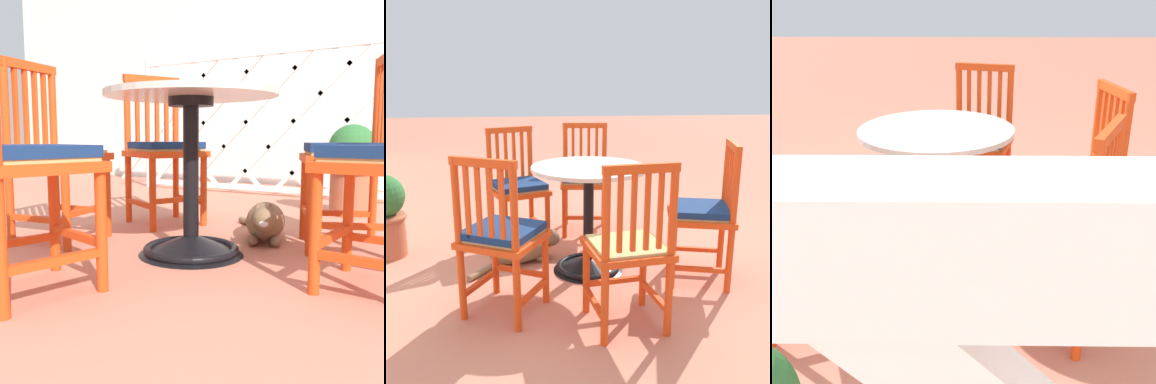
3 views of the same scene
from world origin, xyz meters
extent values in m
plane|color=#C6755B|center=(0.00, 0.00, 0.00)|extent=(24.00, 24.00, 0.00)
cube|color=white|center=(0.00, 3.39, 1.40)|extent=(10.00, 0.20, 2.80)
cylinder|color=white|center=(-1.84, 2.35, 0.67)|extent=(0.06, 0.06, 1.35)
cube|color=white|center=(-0.47, 2.35, 0.06)|extent=(2.74, 0.04, 0.05)
cube|color=white|center=(-0.47, 2.35, 1.29)|extent=(2.74, 0.04, 0.05)
cube|color=white|center=(-1.61, 2.35, 0.67)|extent=(1.22, 0.02, 1.22)
cube|color=white|center=(-1.15, 2.35, 0.67)|extent=(1.22, 0.02, 1.22)
cube|color=white|center=(-0.70, 2.35, 0.67)|extent=(1.22, 0.02, 1.22)
cube|color=white|center=(-0.24, 2.35, 0.67)|extent=(1.22, 0.02, 1.22)
cube|color=white|center=(0.22, 2.35, 0.67)|extent=(1.22, 0.02, 1.22)
cube|color=white|center=(-1.61, 2.35, 0.67)|extent=(1.22, 0.02, 1.22)
cube|color=white|center=(-1.15, 2.35, 0.67)|extent=(1.22, 0.02, 1.22)
cube|color=white|center=(-0.70, 2.35, 0.67)|extent=(1.22, 0.02, 1.22)
cube|color=white|center=(-0.24, 2.35, 0.67)|extent=(1.22, 0.02, 1.22)
cube|color=white|center=(0.22, 2.35, 0.67)|extent=(1.22, 0.02, 1.22)
cone|color=black|center=(0.02, 0.20, 0.05)|extent=(0.48, 0.48, 0.10)
torus|color=black|center=(0.02, 0.20, 0.03)|extent=(0.44, 0.44, 0.04)
cylinder|color=black|center=(0.02, 0.20, 0.37)|extent=(0.07, 0.07, 0.66)
cylinder|color=black|center=(0.02, 0.20, 0.68)|extent=(0.20, 0.20, 0.04)
cylinder|color=beige|center=(0.02, 0.20, 0.72)|extent=(0.76, 0.76, 0.02)
cylinder|color=#D64214|center=(-0.55, 0.28, 0.23)|extent=(0.04, 0.04, 0.45)
cylinder|color=#D64214|center=(-0.50, -0.05, 0.23)|extent=(0.04, 0.04, 0.45)
cylinder|color=#D64214|center=(-0.89, 0.23, 0.46)|extent=(0.04, 0.04, 0.91)
cylinder|color=#D64214|center=(-0.84, -0.11, 0.46)|extent=(0.04, 0.04, 0.91)
cube|color=#D64214|center=(-0.72, 0.26, 0.14)|extent=(0.34, 0.08, 0.03)
cube|color=#D64214|center=(-0.67, -0.08, 0.14)|extent=(0.34, 0.08, 0.03)
cube|color=#D64214|center=(-0.53, 0.11, 0.17)|extent=(0.08, 0.34, 0.03)
cube|color=#D64214|center=(-0.69, 0.09, 0.43)|extent=(0.46, 0.46, 0.04)
cube|color=tan|center=(-0.69, 0.09, 0.45)|extent=(0.40, 0.40, 0.02)
cube|color=#D64214|center=(-0.88, 0.16, 0.68)|extent=(0.02, 0.03, 0.39)
cube|color=#D64214|center=(-0.87, 0.10, 0.68)|extent=(0.02, 0.03, 0.39)
cube|color=#D64214|center=(-0.86, 0.03, 0.68)|extent=(0.02, 0.03, 0.39)
cube|color=#D64214|center=(-0.85, -0.04, 0.68)|extent=(0.02, 0.03, 0.39)
cube|color=#D64214|center=(-0.86, 0.06, 0.89)|extent=(0.09, 0.38, 0.04)
cylinder|color=#D64214|center=(-0.31, -0.29, 0.23)|extent=(0.04, 0.04, 0.45)
cylinder|color=#D64214|center=(0.02, -0.37, 0.23)|extent=(0.04, 0.04, 0.45)
cube|color=#D64214|center=(-0.36, -0.45, 0.14)|extent=(0.11, 0.34, 0.03)
cube|color=#D64214|center=(-0.03, -0.53, 0.14)|extent=(0.11, 0.34, 0.03)
cube|color=#D64214|center=(-0.15, -0.33, 0.17)|extent=(0.34, 0.11, 0.03)
cube|color=#D64214|center=(-0.19, -0.49, 0.43)|extent=(0.49, 0.49, 0.04)
cube|color=tan|center=(-0.19, -0.49, 0.45)|extent=(0.43, 0.43, 0.02)
cube|color=navy|center=(-0.19, -0.49, 0.48)|extent=(0.44, 0.44, 0.04)
cylinder|color=#D64214|center=(0.65, -0.02, 0.23)|extent=(0.04, 0.04, 0.45)
cylinder|color=#D64214|center=(0.68, 0.32, 0.23)|extent=(0.04, 0.04, 0.45)
cube|color=#D64214|center=(0.82, -0.03, 0.14)|extent=(0.34, 0.06, 0.03)
cube|color=#D64214|center=(0.66, 0.15, 0.17)|extent=(0.06, 0.34, 0.03)
cylinder|color=#D64214|center=(0.49, 0.47, 0.23)|extent=(0.04, 0.04, 0.45)
cylinder|color=#D64214|center=(0.36, 0.78, 0.23)|extent=(0.04, 0.04, 0.45)
cylinder|color=#D64214|center=(0.68, 0.91, 0.46)|extent=(0.04, 0.04, 0.91)
cube|color=#D64214|center=(0.65, 0.53, 0.14)|extent=(0.33, 0.15, 0.03)
cube|color=#D64214|center=(0.52, 0.84, 0.14)|extent=(0.33, 0.15, 0.03)
cube|color=#D64214|center=(0.42, 0.62, 0.17)|extent=(0.15, 0.33, 0.03)
cube|color=#D64214|center=(0.58, 0.69, 0.43)|extent=(0.52, 0.52, 0.04)
cube|color=tan|center=(0.58, 0.69, 0.45)|extent=(0.46, 0.46, 0.02)
cube|color=#D64214|center=(0.70, 0.84, 0.68)|extent=(0.03, 0.03, 0.39)
cube|color=navy|center=(0.58, 0.69, 0.48)|extent=(0.47, 0.47, 0.04)
cylinder|color=#D64214|center=(-0.26, 0.81, 0.23)|extent=(0.04, 0.04, 0.45)
cylinder|color=#D64214|center=(-0.42, 0.51, 0.23)|extent=(0.04, 0.04, 0.45)
cylinder|color=#D64214|center=(-0.57, 0.96, 0.46)|extent=(0.04, 0.04, 0.91)
cylinder|color=#D64214|center=(-0.72, 0.66, 0.46)|extent=(0.04, 0.04, 0.91)
cube|color=#D64214|center=(-0.41, 0.89, 0.14)|extent=(0.32, 0.18, 0.03)
cube|color=#D64214|center=(-0.57, 0.58, 0.14)|extent=(0.32, 0.18, 0.03)
cube|color=#D64214|center=(-0.34, 0.66, 0.17)|extent=(0.18, 0.32, 0.03)
cube|color=#D64214|center=(-0.49, 0.73, 0.43)|extent=(0.54, 0.54, 0.04)
cube|color=tan|center=(-0.49, 0.73, 0.45)|extent=(0.47, 0.47, 0.02)
cube|color=#D64214|center=(-0.60, 0.90, 0.68)|extent=(0.03, 0.03, 0.39)
cube|color=#D64214|center=(-0.63, 0.84, 0.68)|extent=(0.03, 0.03, 0.39)
cube|color=#D64214|center=(-0.66, 0.78, 0.68)|extent=(0.03, 0.03, 0.39)
cube|color=#D64214|center=(-0.69, 0.72, 0.68)|extent=(0.03, 0.03, 0.39)
cube|color=#D64214|center=(-0.64, 0.81, 0.89)|extent=(0.20, 0.35, 0.04)
cube|color=navy|center=(-0.49, 0.73, 0.48)|extent=(0.48, 0.48, 0.04)
ellipsoid|color=brown|center=(0.19, 0.68, 0.10)|extent=(0.34, 0.48, 0.19)
ellipsoid|color=silver|center=(0.22, 0.58, 0.08)|extent=(0.20, 0.22, 0.14)
sphere|color=brown|center=(0.27, 0.44, 0.15)|extent=(0.12, 0.12, 0.12)
ellipsoid|color=silver|center=(0.29, 0.40, 0.14)|extent=(0.06, 0.06, 0.04)
cone|color=brown|center=(0.30, 0.47, 0.20)|extent=(0.04, 0.04, 0.04)
cone|color=brown|center=(0.24, 0.44, 0.20)|extent=(0.04, 0.04, 0.04)
ellipsoid|color=brown|center=(0.30, 0.54, 0.03)|extent=(0.09, 0.13, 0.05)
ellipsoid|color=brown|center=(0.19, 0.50, 0.03)|extent=(0.09, 0.13, 0.05)
cylinder|color=brown|center=(-0.01, 0.94, 0.02)|extent=(0.20, 0.16, 0.04)
cylinder|color=#B25B3D|center=(0.41, 1.66, 0.16)|extent=(0.28, 0.28, 0.32)
torus|color=#B25B3D|center=(0.41, 1.66, 0.30)|extent=(0.32, 0.32, 0.04)
sphere|color=#2D6B33|center=(0.41, 1.66, 0.46)|extent=(0.32, 0.32, 0.32)
camera|label=1|loc=(1.05, -1.46, 0.53)|focal=41.20mm
camera|label=2|loc=(-2.88, 0.55, 1.31)|focal=42.64mm
camera|label=3|loc=(-0.14, 2.49, 1.37)|focal=45.53mm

